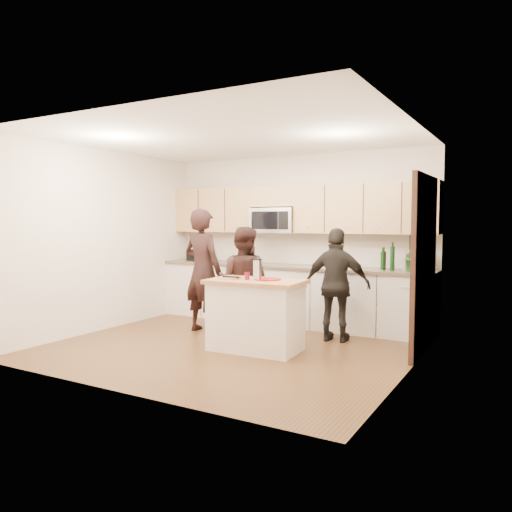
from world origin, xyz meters
The scene contains 21 objects.
floor centered at (0.00, 0.00, 0.00)m, with size 4.50×4.50×0.00m, color brown.
room_shell centered at (0.00, 0.00, 1.73)m, with size 4.52×4.02×2.71m.
back_cabinetry centered at (0.00, 1.69, 0.47)m, with size 4.50×0.66×0.94m.
upper_cabinetry centered at (0.03, 1.83, 1.84)m, with size 4.50×0.33×0.75m.
microwave centered at (-0.31, 1.80, 1.65)m, with size 0.76×0.41×0.40m.
doorway centered at (2.23, 0.90, 1.16)m, with size 0.06×1.25×2.20m.
framed_picture centered at (1.95, 1.98, 1.28)m, with size 0.30×0.03×0.38m.
dish_towel centered at (-0.95, 1.50, 0.80)m, with size 0.34×0.60×0.48m.
island centered at (0.35, 0.00, 0.45)m, with size 1.24×0.76×0.90m.
red_plate centered at (0.49, 0.07, 0.91)m, with size 0.33×0.33×0.02m, color maroon.
box_grater centered at (0.40, -0.04, 1.05)m, with size 0.10×0.06×0.25m.
drink_glass centered at (0.25, -0.05, 0.95)m, with size 0.06×0.06×0.10m, color maroon.
cutting_board centered at (0.01, -0.07, 0.91)m, with size 0.26×0.19×0.02m, color #AF7B49.
tongs centered at (0.04, -0.08, 0.93)m, with size 0.24×0.03×0.02m, color black.
knife centered at (0.02, -0.24, 0.92)m, with size 0.18×0.02×0.01m, color silver.
toaster centered at (-1.78, 1.67, 1.04)m, with size 0.29×0.24×0.21m.
bottle_cluster centered at (1.81, 1.71, 1.11)m, with size 0.69×0.31×0.40m.
orchid centered at (1.88, 1.72, 1.15)m, with size 0.23×0.19×0.42m, color #2E7332.
woman_left centered at (-0.86, 0.55, 0.91)m, with size 0.66×0.44×1.82m, color black.
woman_center centered at (-0.17, 0.55, 0.78)m, with size 0.76×0.59×1.56m, color black.
woman_right centered at (1.07, 0.96, 0.77)m, with size 0.91×0.38×1.55m, color black.
Camera 1 is at (3.44, -5.42, 1.64)m, focal length 35.00 mm.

